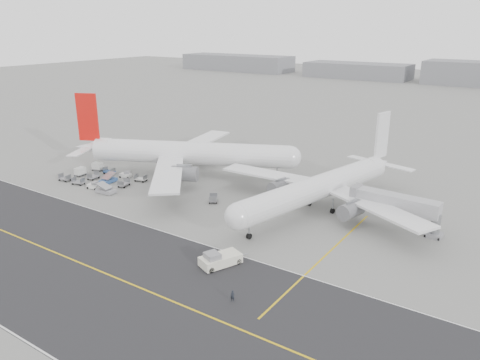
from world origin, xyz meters
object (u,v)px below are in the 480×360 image
Objects in this scene: airliner_a at (185,153)px; airliner_b at (321,186)px; ground_crew_a at (233,296)px; pushback_tug at (220,259)px; jet_bridge at (396,204)px.

airliner_a is 1.09× the size of airliner_b.
airliner_b is 29.41× the size of ground_crew_a.
jet_bridge is at bearing 81.45° from pushback_tug.
ground_crew_a is (4.08, -36.48, -4.08)m from airliner_b.
jet_bridge is 38.04m from ground_crew_a.
pushback_tug is at bearing 112.30° from ground_crew_a.
jet_bridge reaches higher than pushback_tug.
pushback_tug reaches higher than ground_crew_a.
airliner_b is at bearing 106.58° from pushback_tug.
ground_crew_a is at bearing -70.43° from airliner_b.
airliner_a reaches higher than jet_bridge.
airliner_b reaches higher than ground_crew_a.
ground_crew_a is (-10.58, -36.36, -3.60)m from jet_bridge.
airliner_b is at bearing -177.49° from jet_bridge.
airliner_b is (36.95, -2.51, -0.70)m from airliner_a.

